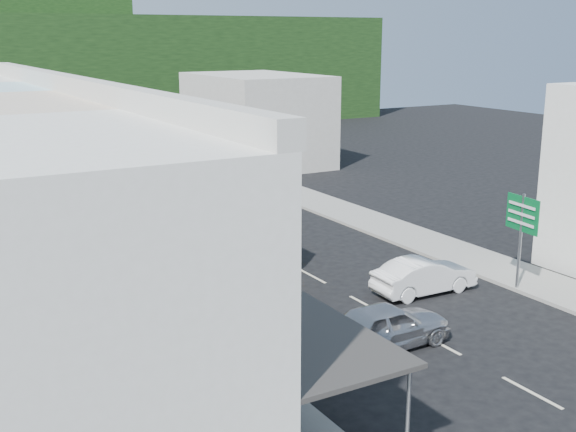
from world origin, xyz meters
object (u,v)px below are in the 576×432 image
object	(u,v)px
direction_sign	(520,243)
car_red	(234,300)
bus	(195,217)
car_silver	(386,327)
car_white	(424,276)
pedestrian_left	(185,308)
traffic_signal	(201,138)

from	to	relation	value
direction_sign	car_red	bearing A→B (deg)	171.12
bus	car_red	world-z (taller)	bus
bus	car_silver	distance (m)	13.69
car_white	direction_sign	bearing A→B (deg)	-115.15
bus	direction_sign	bearing A→B (deg)	-59.98
car_white	bus	bearing A→B (deg)	29.66
pedestrian_left	direction_sign	size ratio (longest dim) A/B	0.43
pedestrian_left	bus	bearing A→B (deg)	-14.92
bus	car_white	xyz separation A→B (m)	(5.41, -10.25, -0.85)
bus	car_white	world-z (taller)	bus
pedestrian_left	traffic_signal	xyz separation A→B (m)	(12.87, 28.25, 1.50)
pedestrian_left	car_silver	bearing A→B (deg)	-118.07
bus	direction_sign	size ratio (longest dim) A/B	2.91
car_white	direction_sign	size ratio (longest dim) A/B	1.10
car_red	traffic_signal	distance (m)	29.73
car_silver	bus	bearing A→B (deg)	3.18
car_white	direction_sign	distance (m)	4.00
car_silver	car_red	xyz separation A→B (m)	(-3.20, 4.80, 0.00)
car_red	traffic_signal	bearing A→B (deg)	-15.03
traffic_signal	bus	bearing A→B (deg)	48.67
pedestrian_left	direction_sign	world-z (taller)	direction_sign
pedestrian_left	traffic_signal	bearing A→B (deg)	-14.30
car_silver	traffic_signal	size ratio (longest dim) A/B	0.88
bus	direction_sign	world-z (taller)	direction_sign
direction_sign	traffic_signal	distance (m)	30.80
car_white	pedestrian_left	size ratio (longest dim) A/B	2.59
car_silver	car_white	xyz separation A→B (m)	(4.49, 3.38, 0.00)
car_red	pedestrian_left	size ratio (longest dim) A/B	2.71
bus	car_silver	size ratio (longest dim) A/B	2.64
traffic_signal	pedestrian_left	bearing A→B (deg)	48.36
car_white	car_silver	bearing A→B (deg)	128.82
car_red	direction_sign	xyz separation A→B (m)	(11.07, -3.14, 1.30)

